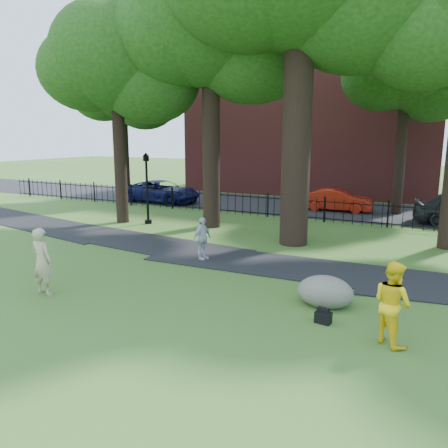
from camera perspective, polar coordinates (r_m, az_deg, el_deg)
The scene contains 15 objects.
ground at distance 11.51m, azimuth -1.80°, elevation -10.23°, with size 120.00×120.00×0.00m, color #3F6222.
footpath at distance 14.56m, azimuth 9.06°, elevation -5.66°, with size 36.00×2.60×0.03m, color black.
street at distance 26.26m, azimuth 14.99°, elevation 1.79°, with size 80.00×7.00×0.02m, color black.
iron_fence at distance 22.30m, azimuth 12.96°, elevation 1.78°, with size 44.00×0.04×1.20m.
brick_building at distance 34.66m, azimuth 11.64°, elevation 14.18°, with size 18.00×8.00×12.00m, color maroon.
tree_row at distance 18.79m, azimuth 12.91°, elevation 23.21°, with size 26.82×7.96×12.42m.
woman at distance 12.80m, azimuth -22.67°, elevation -4.52°, with size 0.67×0.44×1.85m, color tan.
man at distance 9.75m, azimuth 21.13°, elevation -9.60°, with size 0.86×0.67×1.77m, color yellow.
pedestrian at distance 15.09m, azimuth -2.87°, elevation -1.94°, with size 0.88×0.37×1.51m, color silver.
boulder at distance 11.51m, azimuth 13.09°, elevation -8.36°, with size 1.41×1.06×0.82m, color gray.
lamppost at distance 21.50m, azimuth -10.01°, elevation 4.49°, with size 0.34×0.34×3.45m.
backpack at distance 10.55m, azimuth 12.83°, elevation -11.82°, with size 0.36×0.23×0.27m, color black.
red_bag at distance 11.64m, azimuth 11.82°, elevation -9.60°, with size 0.34×0.22×0.24m, color maroon.
red_sedan at distance 25.70m, azimuth 14.60°, elevation 3.05°, with size 1.35×3.86×1.27m, color #A91D0D.
navy_van at distance 28.44m, azimuth -8.11°, elevation 4.23°, with size 2.33×5.05×1.40m, color #0E1248.
Camera 1 is at (5.09, -9.40, 4.27)m, focal length 35.00 mm.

